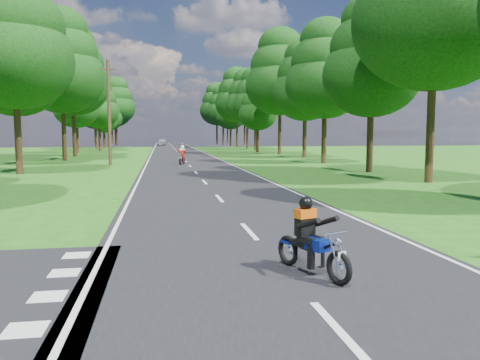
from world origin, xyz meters
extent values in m
plane|color=#215814|center=(0.00, 0.00, 0.00)|extent=(160.00, 160.00, 0.00)
cube|color=black|center=(0.00, 50.00, 0.01)|extent=(7.00, 140.00, 0.02)
cube|color=silver|center=(0.00, -4.00, 0.02)|extent=(0.12, 2.00, 0.01)
cube|color=silver|center=(0.00, 2.00, 0.02)|extent=(0.12, 2.00, 0.01)
cube|color=silver|center=(0.00, 8.00, 0.02)|extent=(0.12, 2.00, 0.01)
cube|color=silver|center=(0.00, 14.00, 0.02)|extent=(0.12, 2.00, 0.01)
cube|color=silver|center=(0.00, 20.00, 0.02)|extent=(0.12, 2.00, 0.01)
cube|color=silver|center=(0.00, 26.00, 0.02)|extent=(0.12, 2.00, 0.01)
cube|color=silver|center=(0.00, 32.00, 0.02)|extent=(0.12, 2.00, 0.01)
cube|color=silver|center=(0.00, 38.00, 0.02)|extent=(0.12, 2.00, 0.01)
cube|color=silver|center=(0.00, 44.00, 0.02)|extent=(0.12, 2.00, 0.01)
cube|color=silver|center=(0.00, 50.00, 0.02)|extent=(0.12, 2.00, 0.01)
cube|color=silver|center=(0.00, 56.00, 0.02)|extent=(0.12, 2.00, 0.01)
cube|color=silver|center=(0.00, 62.00, 0.02)|extent=(0.12, 2.00, 0.01)
cube|color=silver|center=(0.00, 68.00, 0.02)|extent=(0.12, 2.00, 0.01)
cube|color=silver|center=(0.00, 74.00, 0.02)|extent=(0.12, 2.00, 0.01)
cube|color=silver|center=(0.00, 80.00, 0.02)|extent=(0.12, 2.00, 0.01)
cube|color=silver|center=(0.00, 86.00, 0.02)|extent=(0.12, 2.00, 0.01)
cube|color=silver|center=(0.00, 92.00, 0.02)|extent=(0.12, 2.00, 0.01)
cube|color=silver|center=(0.00, 98.00, 0.02)|extent=(0.12, 2.00, 0.01)
cube|color=silver|center=(0.00, 104.00, 0.02)|extent=(0.12, 2.00, 0.01)
cube|color=silver|center=(0.00, 110.00, 0.02)|extent=(0.12, 2.00, 0.01)
cube|color=silver|center=(0.00, 116.00, 0.02)|extent=(0.12, 2.00, 0.01)
cube|color=silver|center=(-3.30, 50.00, 0.02)|extent=(0.10, 140.00, 0.01)
cube|color=silver|center=(3.30, 50.00, 0.02)|extent=(0.10, 140.00, 0.01)
cube|color=silver|center=(-3.80, -3.30, 0.02)|extent=(0.50, 0.50, 0.01)
cube|color=silver|center=(-3.80, -2.10, 0.02)|extent=(0.50, 0.50, 0.01)
cube|color=silver|center=(-3.80, -0.90, 0.02)|extent=(0.50, 0.50, 0.01)
cube|color=silver|center=(-3.80, 0.30, 0.02)|extent=(0.50, 0.50, 0.01)
cylinder|color=black|center=(-10.57, 20.76, 1.96)|extent=(0.40, 0.40, 3.91)
ellipsoid|color=black|center=(-10.57, 20.76, 6.78)|extent=(6.85, 6.85, 5.82)
ellipsoid|color=black|center=(-10.57, 20.76, 8.68)|extent=(5.87, 5.87, 4.99)
cylinder|color=black|center=(-12.94, 29.18, 1.90)|extent=(0.40, 0.40, 3.79)
ellipsoid|color=black|center=(-12.94, 29.18, 6.57)|extent=(6.64, 6.64, 5.64)
ellipsoid|color=black|center=(-12.94, 29.18, 8.41)|extent=(5.69, 5.69, 4.84)
ellipsoid|color=black|center=(-12.94, 29.18, 10.26)|extent=(4.27, 4.27, 3.63)
cylinder|color=black|center=(-10.82, 35.60, 2.16)|extent=(0.40, 0.40, 4.32)
ellipsoid|color=black|center=(-10.82, 35.60, 7.47)|extent=(7.56, 7.56, 6.42)
ellipsoid|color=black|center=(-10.82, 35.60, 9.58)|extent=(6.48, 6.48, 5.51)
ellipsoid|color=black|center=(-10.82, 35.60, 11.68)|extent=(4.86, 4.86, 4.13)
cylinder|color=black|center=(-11.26, 43.10, 2.20)|extent=(0.40, 0.40, 4.40)
ellipsoid|color=black|center=(-11.26, 43.10, 7.62)|extent=(7.71, 7.71, 6.55)
ellipsoid|color=black|center=(-11.26, 43.10, 9.77)|extent=(6.60, 6.60, 5.61)
ellipsoid|color=black|center=(-11.26, 43.10, 11.92)|extent=(4.95, 4.95, 4.21)
cylinder|color=black|center=(-12.61, 52.78, 1.60)|extent=(0.40, 0.40, 3.20)
ellipsoid|color=black|center=(-12.61, 52.78, 5.54)|extent=(5.60, 5.60, 4.76)
ellipsoid|color=black|center=(-12.61, 52.78, 7.10)|extent=(4.80, 4.80, 4.08)
ellipsoid|color=black|center=(-12.61, 52.78, 8.66)|extent=(3.60, 3.60, 3.06)
cylinder|color=black|center=(-10.75, 60.15, 1.61)|extent=(0.40, 0.40, 3.22)
ellipsoid|color=black|center=(-10.75, 60.15, 5.58)|extent=(5.64, 5.64, 4.79)
ellipsoid|color=black|center=(-10.75, 60.15, 7.15)|extent=(4.83, 4.83, 4.11)
ellipsoid|color=black|center=(-10.75, 60.15, 8.72)|extent=(3.62, 3.62, 3.08)
cylinder|color=black|center=(-12.29, 67.91, 1.80)|extent=(0.40, 0.40, 3.61)
ellipsoid|color=black|center=(-12.29, 67.91, 6.25)|extent=(6.31, 6.31, 5.37)
ellipsoid|color=black|center=(-12.29, 67.91, 8.01)|extent=(5.41, 5.41, 4.60)
ellipsoid|color=black|center=(-12.29, 67.91, 9.76)|extent=(4.06, 4.06, 3.45)
cylinder|color=black|center=(-11.94, 75.74, 1.33)|extent=(0.40, 0.40, 2.67)
ellipsoid|color=black|center=(-11.94, 75.74, 4.62)|extent=(4.67, 4.67, 3.97)
ellipsoid|color=black|center=(-11.94, 75.74, 5.92)|extent=(4.00, 4.00, 3.40)
ellipsoid|color=black|center=(-11.94, 75.74, 7.22)|extent=(3.00, 3.00, 2.55)
cylinder|color=black|center=(-12.18, 84.90, 1.54)|extent=(0.40, 0.40, 3.09)
ellipsoid|color=black|center=(-12.18, 84.90, 5.34)|extent=(5.40, 5.40, 4.59)
ellipsoid|color=black|center=(-12.18, 84.90, 6.85)|extent=(4.63, 4.63, 3.93)
ellipsoid|color=black|center=(-12.18, 84.90, 8.35)|extent=(3.47, 3.47, 2.95)
cylinder|color=black|center=(-11.23, 91.41, 2.24)|extent=(0.40, 0.40, 4.48)
ellipsoid|color=black|center=(-11.23, 91.41, 7.75)|extent=(7.84, 7.84, 6.66)
ellipsoid|color=black|center=(-11.23, 91.41, 9.94)|extent=(6.72, 6.72, 5.71)
ellipsoid|color=black|center=(-11.23, 91.41, 12.12)|extent=(5.04, 5.04, 4.28)
cylinder|color=black|center=(-12.28, 100.39, 2.05)|extent=(0.40, 0.40, 4.09)
ellipsoid|color=black|center=(-12.28, 100.39, 7.09)|extent=(7.16, 7.16, 6.09)
ellipsoid|color=black|center=(-12.28, 100.39, 9.08)|extent=(6.14, 6.14, 5.22)
ellipsoid|color=black|center=(-12.28, 100.39, 11.08)|extent=(4.61, 4.61, 3.92)
cylinder|color=black|center=(11.06, 12.20, 2.28)|extent=(0.40, 0.40, 4.56)
ellipsoid|color=black|center=(11.06, 12.20, 7.89)|extent=(7.98, 7.98, 6.78)
cylinder|color=black|center=(10.92, 18.69, 1.75)|extent=(0.40, 0.40, 3.49)
ellipsoid|color=black|center=(10.92, 18.69, 6.05)|extent=(6.12, 6.12, 5.20)
ellipsoid|color=black|center=(10.92, 18.69, 7.75)|extent=(5.24, 5.24, 4.46)
ellipsoid|color=black|center=(10.92, 18.69, 9.46)|extent=(3.93, 3.93, 3.34)
cylinder|color=black|center=(11.06, 27.58, 1.85)|extent=(0.40, 0.40, 3.69)
ellipsoid|color=black|center=(11.06, 27.58, 6.39)|extent=(6.46, 6.46, 5.49)
ellipsoid|color=black|center=(11.06, 27.58, 8.19)|extent=(5.54, 5.54, 4.71)
ellipsoid|color=black|center=(11.06, 27.58, 9.99)|extent=(4.15, 4.15, 3.53)
cylinder|color=black|center=(12.17, 36.42, 1.87)|extent=(0.40, 0.40, 3.74)
ellipsoid|color=black|center=(12.17, 36.42, 6.48)|extent=(6.55, 6.55, 5.57)
ellipsoid|color=black|center=(12.17, 36.42, 8.31)|extent=(5.62, 5.62, 4.77)
ellipsoid|color=black|center=(12.17, 36.42, 10.13)|extent=(4.21, 4.21, 3.58)
cylinder|color=black|center=(11.72, 44.72, 2.32)|extent=(0.40, 0.40, 4.64)
ellipsoid|color=black|center=(11.72, 44.72, 8.04)|extent=(8.12, 8.12, 6.91)
ellipsoid|color=black|center=(11.72, 44.72, 10.30)|extent=(6.96, 6.96, 5.92)
ellipsoid|color=black|center=(11.72, 44.72, 12.56)|extent=(5.22, 5.22, 4.44)
cylinder|color=black|center=(10.55, 51.92, 1.45)|extent=(0.40, 0.40, 2.91)
ellipsoid|color=black|center=(10.55, 51.92, 5.03)|extent=(5.09, 5.09, 4.33)
ellipsoid|color=black|center=(10.55, 51.92, 6.45)|extent=(4.36, 4.36, 3.71)
ellipsoid|color=black|center=(10.55, 51.92, 7.87)|extent=(3.27, 3.27, 2.78)
cylinder|color=black|center=(11.77, 59.40, 1.94)|extent=(0.40, 0.40, 3.88)
ellipsoid|color=black|center=(11.77, 59.40, 6.71)|extent=(6.78, 6.78, 5.77)
ellipsoid|color=black|center=(11.77, 59.40, 8.60)|extent=(5.81, 5.81, 4.94)
ellipsoid|color=black|center=(11.77, 59.40, 10.49)|extent=(4.36, 4.36, 3.71)
cylinder|color=black|center=(12.10, 67.87, 2.09)|extent=(0.40, 0.40, 4.18)
ellipsoid|color=black|center=(12.10, 67.87, 7.23)|extent=(7.31, 7.31, 6.21)
ellipsoid|color=black|center=(12.10, 67.87, 9.27)|extent=(6.27, 6.27, 5.33)
ellipsoid|color=black|center=(12.10, 67.87, 11.31)|extent=(4.70, 4.70, 4.00)
cylinder|color=black|center=(11.80, 76.83, 2.32)|extent=(0.40, 0.40, 4.63)
ellipsoid|color=black|center=(11.80, 76.83, 8.02)|extent=(8.11, 8.11, 6.89)
ellipsoid|color=black|center=(11.80, 76.83, 10.28)|extent=(6.95, 6.95, 5.91)
ellipsoid|color=black|center=(11.80, 76.83, 12.54)|extent=(5.21, 5.21, 4.43)
cylinder|color=black|center=(11.69, 84.12, 1.68)|extent=(0.40, 0.40, 3.36)
ellipsoid|color=black|center=(11.69, 84.12, 5.82)|extent=(5.88, 5.88, 5.00)
ellipsoid|color=black|center=(11.69, 84.12, 7.46)|extent=(5.04, 5.04, 4.29)
ellipsoid|color=black|center=(11.69, 84.12, 9.10)|extent=(3.78, 3.78, 3.21)
cylinder|color=black|center=(11.14, 91.34, 2.04)|extent=(0.40, 0.40, 4.09)
ellipsoid|color=black|center=(11.14, 91.34, 7.07)|extent=(7.15, 7.15, 6.08)
ellipsoid|color=black|center=(11.14, 91.34, 9.07)|extent=(6.13, 6.13, 5.21)
ellipsoid|color=black|center=(11.14, 91.34, 11.06)|extent=(4.60, 4.60, 3.91)
cylinder|color=black|center=(10.68, 99.10, 2.24)|extent=(0.40, 0.40, 4.48)
ellipsoid|color=black|center=(10.68, 99.10, 7.76)|extent=(7.84, 7.84, 6.66)
ellipsoid|color=black|center=(10.68, 99.10, 9.94)|extent=(6.72, 6.72, 5.71)
ellipsoid|color=black|center=(10.68, 99.10, 12.13)|extent=(5.04, 5.04, 4.28)
cylinder|color=black|center=(-14.00, 110.00, 1.92)|extent=(0.40, 0.40, 3.84)
ellipsoid|color=black|center=(-14.00, 110.00, 6.65)|extent=(6.72, 6.72, 5.71)
ellipsoid|color=black|center=(-14.00, 110.00, 8.52)|extent=(5.76, 5.76, 4.90)
ellipsoid|color=black|center=(-14.00, 110.00, 10.39)|extent=(4.32, 4.32, 3.67)
cylinder|color=black|center=(15.00, 112.00, 2.08)|extent=(0.40, 0.40, 4.16)
ellipsoid|color=black|center=(15.00, 112.00, 7.20)|extent=(7.28, 7.28, 6.19)
ellipsoid|color=black|center=(15.00, 112.00, 9.23)|extent=(6.24, 6.24, 5.30)
ellipsoid|color=black|center=(15.00, 112.00, 11.26)|extent=(4.68, 4.68, 3.98)
cylinder|color=black|center=(-16.00, 95.00, 1.76)|extent=(0.40, 0.40, 3.52)
ellipsoid|color=black|center=(-16.00, 95.00, 6.09)|extent=(6.16, 6.16, 5.24)
ellipsoid|color=black|center=(-16.00, 95.00, 7.81)|extent=(5.28, 5.28, 4.49)
ellipsoid|color=black|center=(-16.00, 95.00, 9.53)|extent=(3.96, 3.96, 3.37)
cylinder|color=black|center=(17.00, 98.00, 2.24)|extent=(0.40, 0.40, 4.48)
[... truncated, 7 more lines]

